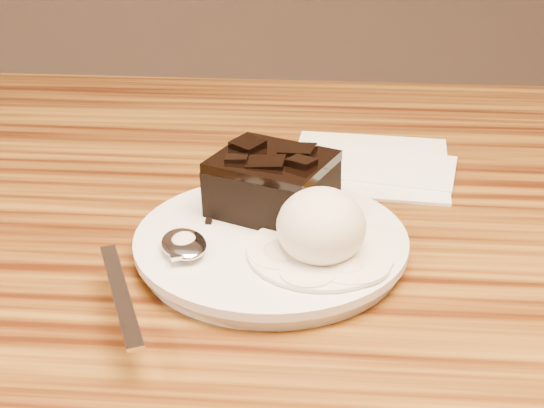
# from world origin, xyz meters

# --- Properties ---
(plate) EXTENTS (0.21, 0.21, 0.02)m
(plate) POSITION_xyz_m (-0.03, -0.04, 0.76)
(plate) COLOR silver
(plate) RESTS_ON dining_table
(brownie) EXTENTS (0.11, 0.11, 0.04)m
(brownie) POSITION_xyz_m (-0.03, 0.00, 0.79)
(brownie) COLOR black
(brownie) RESTS_ON plate
(ice_cream_scoop) EXTENTS (0.07, 0.07, 0.06)m
(ice_cream_scoop) POSITION_xyz_m (0.01, -0.07, 0.79)
(ice_cream_scoop) COLOR #EFE0C9
(ice_cream_scoop) RESTS_ON plate
(melt_puddle) EXTENTS (0.11, 0.11, 0.00)m
(melt_puddle) POSITION_xyz_m (0.01, -0.07, 0.77)
(melt_puddle) COLOR white
(melt_puddle) RESTS_ON plate
(spoon) EXTENTS (0.11, 0.19, 0.01)m
(spoon) POSITION_xyz_m (-0.09, -0.07, 0.77)
(spoon) COLOR silver
(spoon) RESTS_ON plate
(napkin) EXTENTS (0.16, 0.16, 0.01)m
(napkin) POSITION_xyz_m (0.05, 0.13, 0.75)
(napkin) COLOR white
(napkin) RESTS_ON dining_table
(crumb_a) EXTENTS (0.01, 0.01, 0.00)m
(crumb_a) POSITION_xyz_m (-0.08, -0.03, 0.77)
(crumb_a) COLOR black
(crumb_a) RESTS_ON plate
(crumb_b) EXTENTS (0.01, 0.01, 0.00)m
(crumb_b) POSITION_xyz_m (-0.03, -0.03, 0.77)
(crumb_b) COLOR black
(crumb_b) RESTS_ON plate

